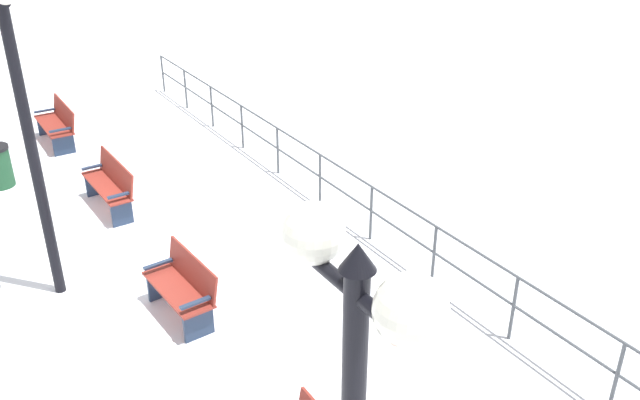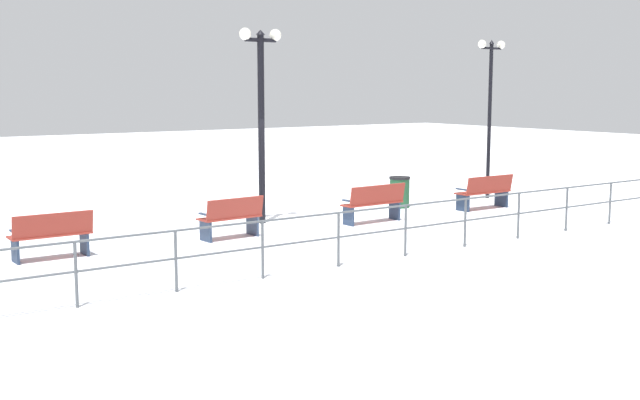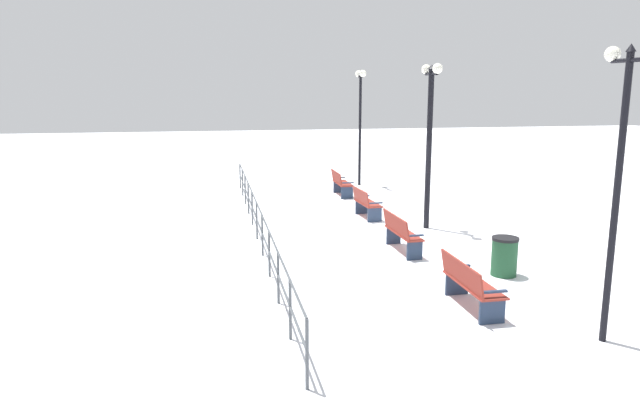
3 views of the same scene
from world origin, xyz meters
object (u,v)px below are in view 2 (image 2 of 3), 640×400
object	(u,v)px
bench_third	(231,217)
trash_bin	(399,192)
bench_second	(374,202)
bench_fourth	(51,235)
bench_nearest	(485,192)
lamppost_near	(490,92)
lamppost_middle	(261,98)

from	to	relation	value
bench_third	trash_bin	size ratio (longest dim) A/B	1.69
bench_second	bench_fourth	world-z (taller)	bench_second
bench_nearest	lamppost_near	distance (m)	3.47
bench_nearest	bench_fourth	distance (m)	11.46
trash_bin	lamppost_near	bearing A→B (deg)	-91.19
bench_nearest	bench_second	world-z (taller)	bench_second
bench_nearest	lamppost_middle	bearing A→B (deg)	76.26
bench_third	trash_bin	bearing A→B (deg)	-79.93
bench_nearest	bench_third	xyz separation A→B (m)	(0.14, 7.63, -0.01)
bench_nearest	lamppost_middle	world-z (taller)	lamppost_middle
bench_third	lamppost_middle	xyz separation A→B (m)	(1.37, -1.59, 2.52)
bench_nearest	bench_third	world-z (taller)	bench_nearest
bench_fourth	lamppost_middle	distance (m)	6.10
bench_nearest	lamppost_middle	xyz separation A→B (m)	(1.51, 6.05, 2.51)
bench_nearest	bench_third	bearing A→B (deg)	89.23
bench_second	bench_fourth	bearing A→B (deg)	86.53
bench_second	trash_bin	distance (m)	2.69
lamppost_near	lamppost_middle	distance (m)	7.73
bench_second	lamppost_near	size ratio (longest dim) A/B	0.36
bench_third	bench_fourth	distance (m)	3.82
bench_second	trash_bin	xyz separation A→B (m)	(1.60, -2.16, -0.08)
bench_nearest	lamppost_middle	distance (m)	6.72
bench_nearest	bench_third	distance (m)	7.63
bench_nearest	bench_second	xyz separation A→B (m)	(-0.02, 3.82, 0.03)
bench_third	lamppost_near	bearing A→B (deg)	-85.11
bench_fourth	lamppost_middle	size ratio (longest dim) A/B	0.33
lamppost_near	bench_nearest	bearing A→B (deg)	131.80
bench_fourth	bench_second	bearing A→B (deg)	-91.82
lamppost_middle	trash_bin	xyz separation A→B (m)	(0.07, -4.39, -2.57)
bench_fourth	bench_third	bearing A→B (deg)	-91.24
bench_second	bench_third	world-z (taller)	bench_second
lamppost_middle	trash_bin	distance (m)	5.09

